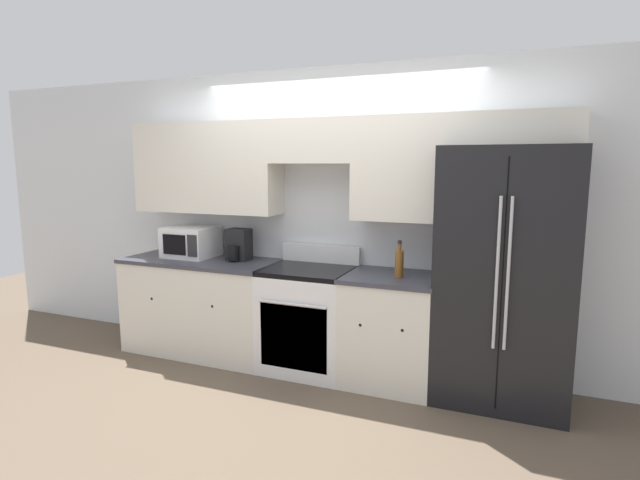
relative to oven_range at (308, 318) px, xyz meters
The scene contains 9 objects.
ground_plane 0.56m from the oven_range, 70.44° to the right, with size 12.00×12.00×0.00m, color brown.
wall_back 1.08m from the oven_range, 66.49° to the left, with size 8.00×0.39×2.60m.
lower_cabinets_left 1.09m from the oven_range, behind, with size 1.47×0.64×0.89m.
lower_cabinets_right 0.73m from the oven_range, ahead, with size 0.74×0.64×0.89m.
oven_range is the anchor object (origin of this frame).
refrigerator 1.64m from the oven_range, ahead, with size 0.95×0.81×1.90m.
microwave 1.38m from the oven_range, behind, with size 0.45×0.40×0.29m.
bottle 0.97m from the oven_range, ahead, with size 0.07×0.07×0.29m.
coffee_maker 0.94m from the oven_range, behind, with size 0.21×0.22×0.29m.
Camera 1 is at (1.55, -3.49, 1.77)m, focal length 28.00 mm.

